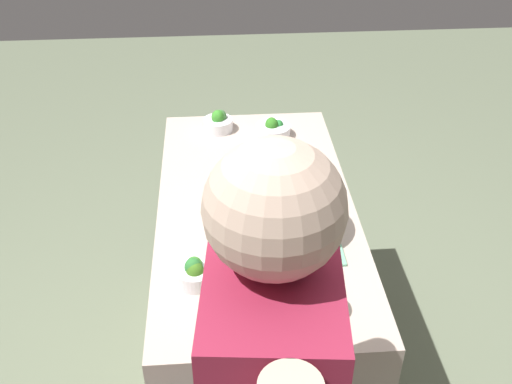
{
  "coord_description": "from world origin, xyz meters",
  "views": [
    {
      "loc": [
        1.59,
        -0.12,
        2.06
      ],
      "look_at": [
        0.0,
        0.0,
        0.95
      ],
      "focal_mm": 42.57,
      "sensor_mm": 36.0,
      "label": 1
    }
  ],
  "objects_px": {
    "lemonade_pitcher": "(288,289)",
    "mason_jar": "(316,174)",
    "cooking_pot": "(279,206)",
    "broccoli_bowl_center": "(195,272)",
    "broccoli_bowl_front": "(273,129)",
    "broccoli_bowl_back": "(218,122)"
  },
  "relations": [
    {
      "from": "lemonade_pitcher",
      "to": "mason_jar",
      "type": "relative_size",
      "value": 2.0
    },
    {
      "from": "cooking_pot",
      "to": "broccoli_bowl_center",
      "type": "relative_size",
      "value": 3.1
    },
    {
      "from": "broccoli_bowl_center",
      "to": "cooking_pot",
      "type": "bearing_deg",
      "value": 126.04
    },
    {
      "from": "mason_jar",
      "to": "broccoli_bowl_center",
      "type": "xyz_separation_m",
      "value": [
        0.42,
        -0.4,
        -0.03
      ]
    },
    {
      "from": "mason_jar",
      "to": "broccoli_bowl_front",
      "type": "xyz_separation_m",
      "value": [
        -0.37,
        -0.11,
        -0.03
      ]
    },
    {
      "from": "broccoli_bowl_center",
      "to": "broccoli_bowl_back",
      "type": "height_order",
      "value": "broccoli_bowl_back"
    },
    {
      "from": "broccoli_bowl_front",
      "to": "broccoli_bowl_back",
      "type": "height_order",
      "value": "broccoli_bowl_back"
    },
    {
      "from": "lemonade_pitcher",
      "to": "broccoli_bowl_back",
      "type": "bearing_deg",
      "value": -171.73
    },
    {
      "from": "mason_jar",
      "to": "broccoli_bowl_back",
      "type": "height_order",
      "value": "mason_jar"
    },
    {
      "from": "broccoli_bowl_center",
      "to": "broccoli_bowl_back",
      "type": "bearing_deg",
      "value": 174.44
    },
    {
      "from": "lemonade_pitcher",
      "to": "broccoli_bowl_center",
      "type": "height_order",
      "value": "lemonade_pitcher"
    },
    {
      "from": "broccoli_bowl_front",
      "to": "broccoli_bowl_center",
      "type": "relative_size",
      "value": 1.24
    },
    {
      "from": "broccoli_bowl_front",
      "to": "broccoli_bowl_center",
      "type": "bearing_deg",
      "value": -20.17
    },
    {
      "from": "mason_jar",
      "to": "broccoli_bowl_front",
      "type": "relative_size",
      "value": 0.88
    },
    {
      "from": "cooking_pot",
      "to": "broccoli_bowl_back",
      "type": "relative_size",
      "value": 2.92
    },
    {
      "from": "broccoli_bowl_front",
      "to": "broccoli_bowl_back",
      "type": "xyz_separation_m",
      "value": [
        -0.07,
        -0.21,
        0.0
      ]
    },
    {
      "from": "broccoli_bowl_center",
      "to": "broccoli_bowl_back",
      "type": "distance_m",
      "value": 0.87
    },
    {
      "from": "broccoli_bowl_front",
      "to": "broccoli_bowl_back",
      "type": "relative_size",
      "value": 1.16
    },
    {
      "from": "mason_jar",
      "to": "broccoli_bowl_front",
      "type": "height_order",
      "value": "mason_jar"
    },
    {
      "from": "lemonade_pitcher",
      "to": "broccoli_bowl_back",
      "type": "relative_size",
      "value": 2.05
    },
    {
      "from": "cooking_pot",
      "to": "broccoli_bowl_back",
      "type": "xyz_separation_m",
      "value": [
        -0.68,
        -0.17,
        -0.08
      ]
    },
    {
      "from": "mason_jar",
      "to": "broccoli_bowl_front",
      "type": "distance_m",
      "value": 0.39
    }
  ]
}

